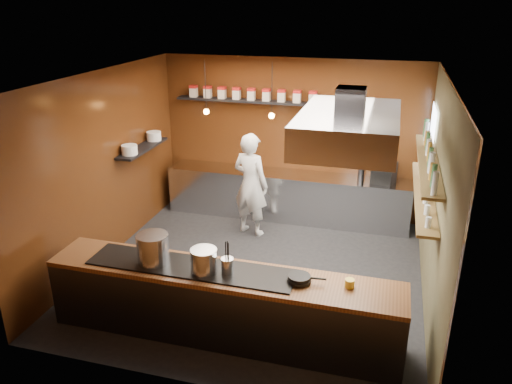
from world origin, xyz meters
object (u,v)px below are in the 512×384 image
(espresso_machine, at_px, (384,172))
(chef, at_px, (251,185))
(extractor_hood, at_px, (349,127))
(stockpot_large, at_px, (153,249))
(stockpot_small, at_px, (204,261))

(espresso_machine, xyz_separation_m, chef, (-2.24, -0.82, -0.16))
(extractor_hood, xyz_separation_m, chef, (-1.78, 1.75, -1.57))
(extractor_hood, height_order, espresso_machine, extractor_hood)
(extractor_hood, xyz_separation_m, stockpot_large, (-2.17, -1.24, -1.37))
(stockpot_large, bearing_deg, extractor_hood, 29.65)
(stockpot_small, xyz_separation_m, chef, (-0.29, 3.03, -0.16))
(extractor_hood, bearing_deg, stockpot_large, -150.35)
(stockpot_small, relative_size, espresso_machine, 0.85)
(espresso_machine, height_order, chef, chef)
(extractor_hood, relative_size, chef, 1.07)
(espresso_machine, bearing_deg, stockpot_small, -100.32)
(stockpot_small, relative_size, chef, 0.17)
(stockpot_large, relative_size, chef, 0.21)
(extractor_hood, height_order, stockpot_large, extractor_hood)
(chef, bearing_deg, espresso_machine, -141.83)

